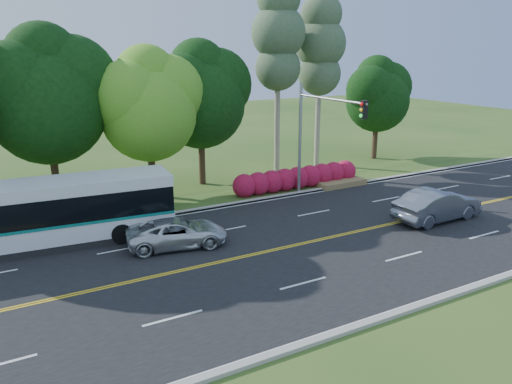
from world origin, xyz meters
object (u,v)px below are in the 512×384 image
transit_bus (42,215)px  sedan (437,205)px  traffic_signal (318,125)px  suv (177,233)px

transit_bus → sedan: bearing=-14.0°
sedan → transit_bus: bearing=70.3°
transit_bus → traffic_signal: bearing=3.6°
sedan → suv: bearing=74.9°
transit_bus → suv: bearing=-24.3°
traffic_signal → sedan: traffic_signal is taller
suv → traffic_signal: bearing=-62.9°
traffic_signal → transit_bus: 15.81m
sedan → suv: (-13.63, 3.40, -0.20)m
traffic_signal → transit_bus: bearing=178.9°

